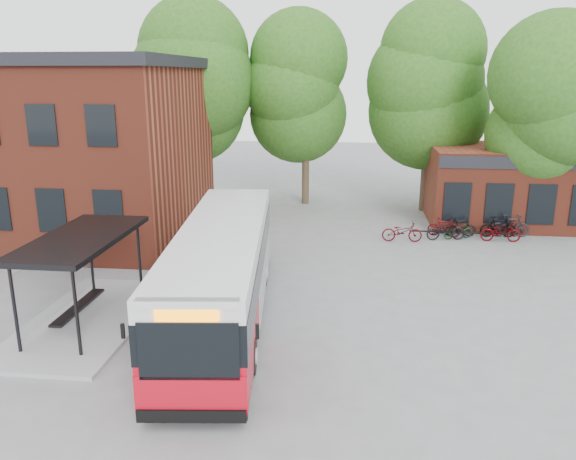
# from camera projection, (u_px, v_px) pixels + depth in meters

# --- Properties ---
(ground) EXTENTS (100.00, 100.00, 0.00)m
(ground) POSITION_uv_depth(u_px,v_px,m) (232.00, 315.00, 18.54)
(ground) COLOR slate
(station_building) EXTENTS (18.40, 10.40, 8.50)m
(station_building) POSITION_uv_depth(u_px,v_px,m) (7.00, 147.00, 27.43)
(station_building) COLOR maroon
(station_building) RESTS_ON ground
(shop_row) EXTENTS (14.00, 6.20, 4.00)m
(shop_row) POSITION_uv_depth(u_px,v_px,m) (563.00, 186.00, 29.78)
(shop_row) COLOR maroon
(shop_row) RESTS_ON ground
(bus_shelter) EXTENTS (3.60, 7.00, 2.90)m
(bus_shelter) POSITION_uv_depth(u_px,v_px,m) (85.00, 279.00, 17.68)
(bus_shelter) COLOR black
(bus_shelter) RESTS_ON ground
(bike_rail) EXTENTS (5.20, 0.10, 0.38)m
(bike_rail) POSITION_uv_depth(u_px,v_px,m) (464.00, 236.00, 27.05)
(bike_rail) COLOR black
(bike_rail) RESTS_ON ground
(tree_0) EXTENTS (7.92, 7.92, 11.00)m
(tree_0) POSITION_uv_depth(u_px,v_px,m) (186.00, 113.00, 33.04)
(tree_0) COLOR #235015
(tree_0) RESTS_ON ground
(tree_1) EXTENTS (7.92, 7.92, 10.40)m
(tree_1) POSITION_uv_depth(u_px,v_px,m) (306.00, 118.00, 33.32)
(tree_1) COLOR #235015
(tree_1) RESTS_ON ground
(tree_2) EXTENTS (7.92, 7.92, 11.00)m
(tree_2) POSITION_uv_depth(u_px,v_px,m) (429.00, 115.00, 31.52)
(tree_2) COLOR #235015
(tree_2) RESTS_ON ground
(tree_3) EXTENTS (7.04, 7.04, 9.28)m
(tree_3) POSITION_uv_depth(u_px,v_px,m) (542.00, 139.00, 27.38)
(tree_3) COLOR #235015
(tree_3) RESTS_ON ground
(city_bus) EXTENTS (3.85, 12.37, 3.09)m
(city_bus) POSITION_uv_depth(u_px,v_px,m) (223.00, 274.00, 17.91)
(city_bus) COLOR #B90A1A
(city_bus) RESTS_ON ground
(bicycle_0) EXTENTS (1.89, 0.70, 0.99)m
(bicycle_0) POSITION_uv_depth(u_px,v_px,m) (402.00, 232.00, 26.62)
(bicycle_0) COLOR #46050C
(bicycle_0) RESTS_ON ground
(bicycle_1) EXTENTS (1.62, 0.82, 0.94)m
(bicycle_1) POSITION_uv_depth(u_px,v_px,m) (444.00, 227.00, 27.45)
(bicycle_1) COLOR #510810
(bicycle_1) RESTS_ON ground
(bicycle_2) EXTENTS (1.96, 0.97, 0.98)m
(bicycle_2) POSITION_uv_depth(u_px,v_px,m) (446.00, 230.00, 26.88)
(bicycle_2) COLOR black
(bicycle_2) RESTS_ON ground
(bicycle_3) EXTENTS (1.58, 0.45, 0.95)m
(bicycle_3) POSITION_uv_depth(u_px,v_px,m) (459.00, 227.00, 27.54)
(bicycle_3) COLOR black
(bicycle_3) RESTS_ON ground
(bicycle_4) EXTENTS (1.63, 1.08, 0.81)m
(bicycle_4) POSITION_uv_depth(u_px,v_px,m) (458.00, 231.00, 27.10)
(bicycle_4) COLOR #0F361B
(bicycle_4) RESTS_ON ground
(bicycle_5) EXTENTS (1.72, 0.53, 1.03)m
(bicycle_5) POSITION_uv_depth(u_px,v_px,m) (498.00, 227.00, 27.34)
(bicycle_5) COLOR black
(bicycle_5) RESTS_ON ground
(bicycle_6) EXTENTS (1.86, 0.67, 0.97)m
(bicycle_6) POSITION_uv_depth(u_px,v_px,m) (501.00, 232.00, 26.62)
(bicycle_6) COLOR #490407
(bicycle_6) RESTS_ON ground
(bicycle_7) EXTENTS (1.86, 0.54, 1.12)m
(bicycle_7) POSITION_uv_depth(u_px,v_px,m) (510.00, 226.00, 27.38)
(bicycle_7) COLOR black
(bicycle_7) RESTS_ON ground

